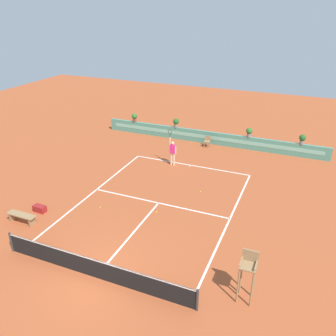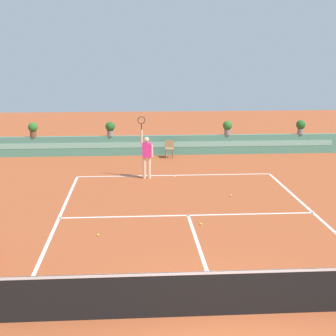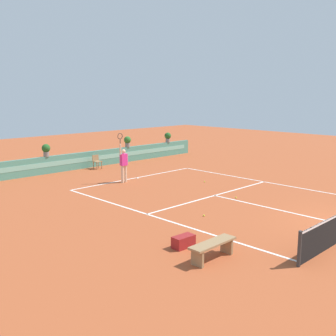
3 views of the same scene
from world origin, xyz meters
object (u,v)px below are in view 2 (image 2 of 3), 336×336
Objects in this scene: tennis_ball_near_baseline at (201,224)px; potted_plant_right at (227,127)px; ball_kid_chair at (169,148)px; tennis_player at (146,154)px; potted_plant_far_left at (33,129)px; potted_plant_far_right at (301,126)px; tennis_ball_mid_court at (231,195)px; tennis_ball_by_sideline at (98,235)px; potted_plant_left at (110,128)px.

tennis_ball_near_baseline is 0.09× the size of potted_plant_right.
ball_kid_chair is 3.25m from potted_plant_right.
potted_plant_far_left is at bearing 138.18° from tennis_player.
ball_kid_chair is at bearing -173.89° from potted_plant_far_right.
ball_kid_chair is 6.94m from potted_plant_far_right.
potted_plant_right reaches higher than tennis_ball_mid_court.
potted_plant_far_right is at bearing 50.48° from tennis_ball_by_sideline.
ball_kid_chair is 1.17× the size of potted_plant_left.
ball_kid_chair reaches higher than tennis_ball_near_baseline.
potted_plant_left is at bearing 180.00° from potted_plant_far_right.
potted_plant_right is at bearing 75.76° from tennis_ball_near_baseline.
tennis_ball_near_baseline is 0.09× the size of potted_plant_far_left.
potted_plant_right is (4.27, 4.94, 0.36)m from tennis_player.
potted_plant_far_right is (3.81, 0.00, 0.00)m from potted_plant_right.
potted_plant_left is (-9.77, 0.00, 0.00)m from potted_plant_far_right.
tennis_player is 3.57× the size of potted_plant_far_left.
tennis_ball_by_sideline is at bearing -71.35° from potted_plant_far_left.
potted_plant_left is (-2.93, 0.73, 0.93)m from ball_kid_chair.
tennis_ball_near_baseline is 1.00× the size of tennis_ball_mid_court.
potted_plant_right and potted_plant_far_right have the same top height.
ball_kid_chair is 4.42m from tennis_player.
potted_plant_far_left is 1.00× the size of potted_plant_left.
tennis_ball_by_sideline is 15.23m from potted_plant_far_right.
tennis_player is 38.01× the size of tennis_ball_mid_court.
tennis_ball_near_baseline is at bearing -121.05° from potted_plant_far_right.
potted_plant_far_right is at bearing 57.12° from tennis_ball_mid_court.
potted_plant_right is 1.00× the size of potted_plant_far_right.
tennis_ball_mid_court is 8.09m from potted_plant_right.
potted_plant_far_left is at bearing 137.24° from tennis_ball_mid_court.
ball_kid_chair is 12.50× the size of tennis_ball_mid_court.
ball_kid_chair is 0.33× the size of tennis_player.
potted_plant_far_left is 1.00× the size of potted_plant_right.
potted_plant_right is 3.81m from potted_plant_far_right.
potted_plant_far_right is (8.08, 4.94, 0.36)m from tennis_player.
tennis_ball_by_sideline is 11.78m from potted_plant_left.
tennis_player is at bearing -41.82° from potted_plant_far_left.
potted_plant_left reaches higher than tennis_ball_mid_court.
ball_kid_chair is at bearing 103.78° from tennis_ball_mid_court.
tennis_ball_mid_court is at bearing 63.98° from tennis_ball_near_baseline.
tennis_ball_mid_court is (1.75, -7.14, -0.44)m from ball_kid_chair.
tennis_player is at bearing -106.46° from ball_kid_chair.
tennis_player is 6.54m from potted_plant_right.
tennis_player is 9.48m from potted_plant_far_right.
potted_plant_far_left is (-8.51, 7.87, 1.38)m from tennis_ball_mid_court.
tennis_ball_mid_court is 1.00× the size of tennis_ball_by_sideline.
potted_plant_far_left reaches higher than ball_kid_chair.
tennis_ball_near_baseline is at bearing -73.82° from potted_plant_left.
tennis_ball_by_sideline is (-1.57, -6.76, -1.02)m from tennis_player.
tennis_ball_near_baseline is at bearing -88.63° from ball_kid_chair.
potted_plant_right is at bearing 180.00° from potted_plant_far_right.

